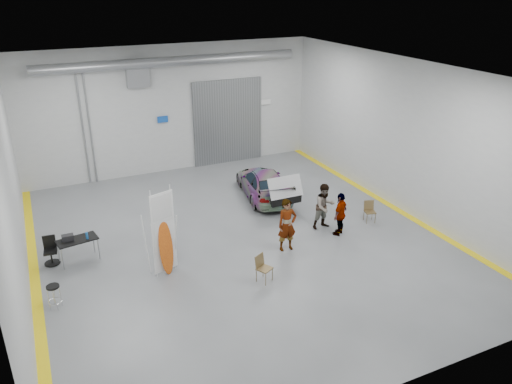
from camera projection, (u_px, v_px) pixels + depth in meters
name	position (u px, v px, depth m)	size (l,w,h in m)	color
ground	(239.00, 240.00, 18.01)	(16.00, 16.00, 0.00)	slate
room_shell	(220.00, 115.00, 18.35)	(14.02, 16.18, 6.01)	#B7B9BC
sedan_car	(264.00, 183.00, 21.36)	(1.71, 4.20, 1.22)	white
person_a	(287.00, 225.00, 17.02)	(0.69, 0.45, 1.88)	#855849
person_b	(325.00, 206.00, 18.55)	(0.86, 0.66, 1.77)	#55749C
person_c	(340.00, 214.00, 18.09)	(0.96, 0.39, 1.65)	brown
surfboard_display	(163.00, 241.00, 15.47)	(0.81, 0.41, 2.97)	white
folding_chair_near	(264.00, 273.00, 15.46)	(0.56, 0.60, 0.87)	brown
folding_chair_far	(369.00, 216.00, 19.26)	(0.48, 0.51, 0.82)	brown
shop_stool	(55.00, 297.00, 14.14)	(0.38, 0.38, 0.75)	black
work_table	(75.00, 240.00, 16.35)	(1.37, 0.84, 1.04)	gray
office_chair	(50.00, 252.00, 16.38)	(0.50, 0.50, 0.95)	black
trunk_lid	(284.00, 185.00, 19.57)	(1.42, 0.86, 0.04)	silver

